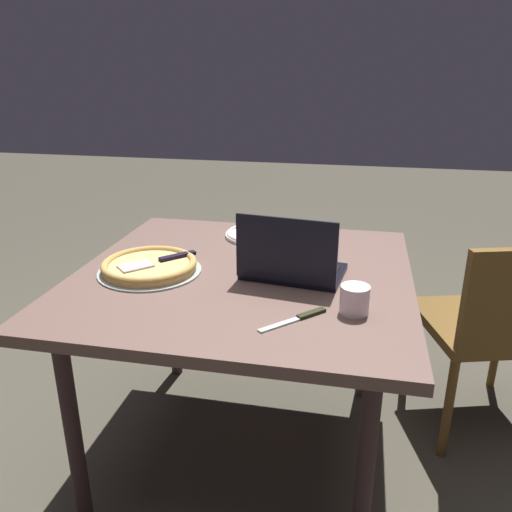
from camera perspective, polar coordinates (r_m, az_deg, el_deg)
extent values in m
plane|color=#443F33|center=(2.11, -1.22, -20.43)|extent=(12.00, 12.00, 0.00)
cube|color=brown|center=(1.73, -1.40, -2.32)|extent=(1.09, 1.11, 0.04)
cylinder|color=#342424|center=(2.37, -9.21, -5.60)|extent=(0.05, 0.05, 0.69)
cylinder|color=#342424|center=(1.72, -19.74, -17.95)|extent=(0.05, 0.05, 0.69)
cylinder|color=#342424|center=(2.24, 12.18, -7.53)|extent=(0.05, 0.05, 0.69)
cylinder|color=#342424|center=(1.53, 12.05, -22.78)|extent=(0.05, 0.05, 0.69)
cube|color=black|center=(1.71, 4.27, -1.71)|extent=(0.25, 0.35, 0.02)
cube|color=black|center=(1.70, 4.27, -1.38)|extent=(0.17, 0.30, 0.00)
cube|color=black|center=(1.56, 3.31, 0.62)|extent=(0.05, 0.32, 0.21)
cube|color=#2A5783|center=(1.57, 3.34, 0.64)|extent=(0.04, 0.29, 0.18)
cylinder|color=white|center=(2.07, 0.26, 2.35)|extent=(0.27, 0.27, 0.01)
torus|color=white|center=(2.06, 0.26, 2.61)|extent=(0.26, 0.26, 0.01)
cube|color=#DFD06D|center=(2.06, 0.26, 2.80)|extent=(0.16, 0.13, 0.02)
cube|color=tan|center=(2.12, 1.02, 3.28)|extent=(0.04, 0.11, 0.03)
cylinder|color=#9BA7A1|center=(1.76, -11.74, -1.64)|extent=(0.35, 0.35, 0.01)
cylinder|color=#E0B164|center=(1.75, -11.78, -1.21)|extent=(0.31, 0.31, 0.02)
torus|color=tan|center=(1.75, -11.80, -0.87)|extent=(0.32, 0.32, 0.02)
cube|color=#B3AEBC|center=(1.73, -13.26, -1.06)|extent=(0.13, 0.12, 0.00)
cube|color=black|center=(1.78, -8.74, 0.00)|extent=(0.11, 0.11, 0.01)
cube|color=#B0C4BA|center=(1.39, 3.23, -7.47)|extent=(0.13, 0.13, 0.00)
cube|color=black|center=(1.44, 6.19, -6.38)|extent=(0.08, 0.08, 0.01)
cylinder|color=silver|center=(1.45, 10.93, -4.79)|extent=(0.08, 0.08, 0.08)
cylinder|color=#41341B|center=(1.44, 11.00, -3.97)|extent=(0.07, 0.07, 0.00)
cube|color=brown|center=(2.20, 24.07, -6.96)|extent=(0.56, 0.56, 0.04)
cylinder|color=brown|center=(2.55, 25.30, -9.04)|extent=(0.03, 0.03, 0.42)
cylinder|color=brown|center=(2.38, 16.53, -10.00)|extent=(0.03, 0.03, 0.42)
cylinder|color=brown|center=(2.07, 20.63, -15.65)|extent=(0.03, 0.03, 0.42)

